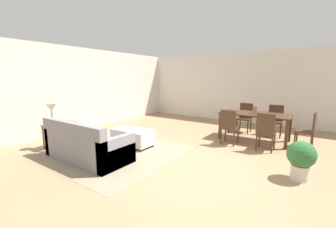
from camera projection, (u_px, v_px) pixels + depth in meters
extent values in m
plane|color=#9E7A56|center=(187.00, 165.00, 4.28)|extent=(10.80, 10.80, 0.00)
cube|color=silver|center=(253.00, 88.00, 8.11)|extent=(9.00, 0.12, 2.70)
cube|color=silver|center=(75.00, 89.00, 6.98)|extent=(0.12, 11.00, 2.70)
cube|color=gray|center=(113.00, 151.00, 5.09)|extent=(3.00, 2.80, 0.01)
cube|color=gray|center=(89.00, 149.00, 4.63)|extent=(1.94, 0.87, 0.42)
cube|color=gray|center=(72.00, 133.00, 4.26)|extent=(1.94, 0.16, 0.44)
cube|color=gray|center=(65.00, 138.00, 5.11)|extent=(0.14, 0.87, 0.62)
cube|color=gray|center=(117.00, 153.00, 4.10)|extent=(0.14, 0.87, 0.62)
cube|color=slate|center=(70.00, 129.00, 4.77)|extent=(0.38, 0.13, 0.38)
cube|color=beige|center=(83.00, 133.00, 4.48)|extent=(0.35, 0.14, 0.35)
cube|color=slate|center=(98.00, 137.00, 4.20)|extent=(0.34, 0.10, 0.34)
cube|color=silver|center=(132.00, 136.00, 5.49)|extent=(1.07, 0.55, 0.37)
cylinder|color=#422B1C|center=(126.00, 139.00, 5.98)|extent=(0.05, 0.05, 0.06)
cylinder|color=#422B1C|center=(153.00, 145.00, 5.43)|extent=(0.05, 0.05, 0.06)
cylinder|color=#422B1C|center=(113.00, 143.00, 5.61)|extent=(0.05, 0.05, 0.06)
cylinder|color=#422B1C|center=(141.00, 150.00, 5.07)|extent=(0.05, 0.05, 0.06)
cube|color=brown|center=(53.00, 125.00, 5.21)|extent=(0.40, 0.40, 0.03)
cylinder|color=brown|center=(57.00, 135.00, 5.49)|extent=(0.04, 0.04, 0.57)
cylinder|color=brown|center=(64.00, 137.00, 5.30)|extent=(0.04, 0.04, 0.57)
cylinder|color=brown|center=(43.00, 138.00, 5.22)|extent=(0.04, 0.04, 0.57)
cylinder|color=brown|center=(51.00, 140.00, 5.03)|extent=(0.04, 0.04, 0.57)
cylinder|color=brown|center=(53.00, 124.00, 5.21)|extent=(0.16, 0.16, 0.02)
cylinder|color=brown|center=(52.00, 117.00, 5.18)|extent=(0.02, 0.02, 0.32)
cone|color=beige|center=(51.00, 107.00, 5.14)|extent=(0.26, 0.26, 0.18)
cube|color=#422B1C|center=(255.00, 114.00, 5.89)|extent=(1.79, 0.89, 0.04)
cube|color=#422B1C|center=(229.00, 122.00, 6.74)|extent=(0.07, 0.07, 0.72)
cube|color=#422B1C|center=(290.00, 129.00, 5.80)|extent=(0.07, 0.07, 0.72)
cube|color=#422B1C|center=(220.00, 126.00, 6.11)|extent=(0.07, 0.07, 0.72)
cube|color=#422B1C|center=(286.00, 135.00, 5.18)|extent=(0.07, 0.07, 0.72)
cube|color=#422B1C|center=(230.00, 128.00, 5.61)|extent=(0.40, 0.40, 0.04)
cube|color=#422B1C|center=(228.00, 119.00, 5.42)|extent=(0.40, 0.04, 0.47)
cylinder|color=#422B1C|center=(225.00, 134.00, 5.88)|extent=(0.04, 0.04, 0.41)
cylinder|color=#422B1C|center=(238.00, 136.00, 5.69)|extent=(0.04, 0.04, 0.41)
cylinder|color=#422B1C|center=(221.00, 137.00, 5.60)|extent=(0.04, 0.04, 0.41)
cylinder|color=#422B1C|center=(234.00, 139.00, 5.41)|extent=(0.04, 0.04, 0.41)
cube|color=#422B1C|center=(266.00, 133.00, 5.11)|extent=(0.40, 0.40, 0.04)
cube|color=#422B1C|center=(266.00, 124.00, 4.93)|extent=(0.40, 0.04, 0.47)
cylinder|color=#422B1C|center=(259.00, 139.00, 5.39)|extent=(0.04, 0.04, 0.41)
cylinder|color=#422B1C|center=(274.00, 141.00, 5.20)|extent=(0.04, 0.04, 0.41)
cylinder|color=#422B1C|center=(256.00, 142.00, 5.11)|extent=(0.04, 0.04, 0.41)
cylinder|color=#422B1C|center=(272.00, 145.00, 4.92)|extent=(0.04, 0.04, 0.41)
cube|color=#422B1C|center=(244.00, 119.00, 6.81)|extent=(0.41, 0.41, 0.04)
cube|color=#422B1C|center=(246.00, 110.00, 6.91)|extent=(0.40, 0.05, 0.47)
cylinder|color=#422B1C|center=(248.00, 128.00, 6.62)|extent=(0.04, 0.04, 0.41)
cylinder|color=#422B1C|center=(237.00, 126.00, 6.81)|extent=(0.04, 0.04, 0.41)
cylinder|color=#422B1C|center=(251.00, 126.00, 6.89)|extent=(0.04, 0.04, 0.41)
cylinder|color=#422B1C|center=(240.00, 124.00, 7.08)|extent=(0.04, 0.04, 0.41)
cube|color=#422B1C|center=(275.00, 122.00, 6.33)|extent=(0.43, 0.43, 0.04)
cube|color=#422B1C|center=(276.00, 113.00, 6.44)|extent=(0.40, 0.07, 0.47)
cylinder|color=#422B1C|center=(280.00, 131.00, 6.14)|extent=(0.04, 0.04, 0.41)
cylinder|color=#422B1C|center=(267.00, 130.00, 6.31)|extent=(0.04, 0.04, 0.41)
cylinder|color=#422B1C|center=(281.00, 129.00, 6.43)|extent=(0.04, 0.04, 0.41)
cylinder|color=#422B1C|center=(269.00, 128.00, 6.60)|extent=(0.04, 0.04, 0.41)
cube|color=#422B1C|center=(305.00, 131.00, 5.25)|extent=(0.43, 0.43, 0.04)
cube|color=#422B1C|center=(315.00, 122.00, 5.10)|extent=(0.07, 0.40, 0.47)
cylinder|color=#422B1C|center=(295.00, 140.00, 5.27)|extent=(0.04, 0.04, 0.41)
cylinder|color=#422B1C|center=(297.00, 137.00, 5.53)|extent=(0.04, 0.04, 0.41)
cylinder|color=#422B1C|center=(311.00, 143.00, 5.06)|extent=(0.04, 0.04, 0.41)
cylinder|color=#422B1C|center=(313.00, 140.00, 5.32)|extent=(0.04, 0.04, 0.41)
cylinder|color=#B26659|center=(255.00, 110.00, 5.84)|extent=(0.11, 0.11, 0.22)
cylinder|color=beige|center=(299.00, 172.00, 3.67)|extent=(0.28, 0.28, 0.26)
sphere|color=#2D6633|center=(301.00, 154.00, 3.61)|extent=(0.46, 0.46, 0.46)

